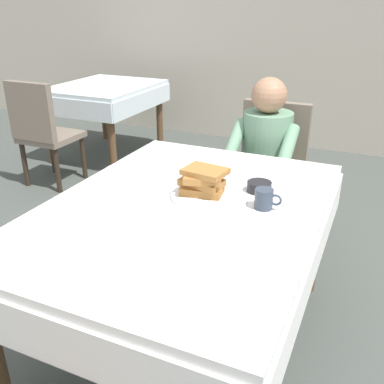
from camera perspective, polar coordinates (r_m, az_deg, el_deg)
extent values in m
plane|color=#474C47|center=(2.24, -0.88, -19.02)|extent=(14.00, 14.00, 0.00)
cube|color=white|center=(1.82, -1.03, -2.24)|extent=(1.10, 1.50, 0.04)
cube|color=white|center=(1.36, -15.45, -19.43)|extent=(1.10, 0.01, 0.18)
cube|color=white|center=(2.51, 6.32, 2.48)|extent=(1.10, 0.01, 0.18)
cube|color=white|center=(2.14, -14.60, -2.12)|extent=(0.01, 1.50, 0.18)
cube|color=white|center=(1.75, 15.98, -8.70)|extent=(0.01, 1.50, 0.18)
cylinder|color=brown|center=(2.71, -3.97, -1.74)|extent=(0.07, 0.07, 0.70)
cylinder|color=brown|center=(2.46, 15.89, -5.57)|extent=(0.07, 0.07, 0.70)
cube|color=#7A6B5B|center=(2.85, 9.51, 0.90)|extent=(0.44, 0.44, 0.05)
cube|color=#7A6B5B|center=(2.94, 10.90, 7.05)|extent=(0.44, 0.06, 0.48)
cylinder|color=#2D2319|center=(2.75, 11.82, -5.38)|extent=(0.04, 0.04, 0.40)
cylinder|color=#2D2319|center=(2.83, 4.72, -4.01)|extent=(0.04, 0.04, 0.40)
cylinder|color=#2D2319|center=(3.07, 13.36, -2.32)|extent=(0.04, 0.04, 0.40)
cylinder|color=#2D2319|center=(3.14, 6.94, -1.17)|extent=(0.04, 0.04, 0.40)
cylinder|color=gray|center=(2.74, 9.76, 5.66)|extent=(0.30, 0.30, 0.46)
sphere|color=#A37556|center=(2.64, 10.16, 12.46)|extent=(0.21, 0.21, 0.21)
cylinder|color=gray|center=(2.55, 12.51, 5.74)|extent=(0.08, 0.29, 0.23)
cylinder|color=gray|center=(2.63, 5.68, 6.74)|extent=(0.08, 0.29, 0.23)
cylinder|color=#383D51|center=(2.74, 9.73, -4.72)|extent=(0.10, 0.10, 0.45)
cylinder|color=#383D51|center=(2.78, 6.54, -4.11)|extent=(0.10, 0.10, 0.45)
cylinder|color=white|center=(1.88, 1.49, -0.51)|extent=(0.28, 0.28, 0.02)
cube|color=#A36B33|center=(1.87, 1.33, 0.29)|extent=(0.19, 0.14, 0.03)
cube|color=#A36B33|center=(1.87, 1.29, 1.28)|extent=(0.20, 0.14, 0.03)
cube|color=#A36B33|center=(1.84, 1.47, 1.90)|extent=(0.19, 0.16, 0.03)
cube|color=#A36B33|center=(1.83, 1.74, 2.74)|extent=(0.19, 0.15, 0.02)
cylinder|color=#333D4C|center=(1.79, 9.45, -0.89)|extent=(0.08, 0.08, 0.08)
torus|color=#333D4C|center=(1.78, 11.01, -1.04)|extent=(0.05, 0.01, 0.05)
cylinder|color=black|center=(1.95, 8.86, 0.71)|extent=(0.11, 0.11, 0.04)
cube|color=silver|center=(1.94, -3.94, 0.08)|extent=(0.02, 0.18, 0.00)
cube|color=silver|center=(1.80, 6.82, -1.93)|extent=(0.03, 0.20, 0.00)
cube|color=silver|center=(1.59, -3.14, -5.47)|extent=(0.15, 0.06, 0.00)
cube|color=white|center=(1.84, -9.87, -1.54)|extent=(0.18, 0.13, 0.01)
cube|color=silver|center=(4.60, -11.48, 13.46)|extent=(0.90, 1.10, 0.04)
cube|color=silver|center=(4.19, -15.73, 10.50)|extent=(0.90, 0.01, 0.18)
cube|color=silver|center=(5.08, -7.72, 13.40)|extent=(0.90, 0.01, 0.18)
cube|color=silver|center=(4.90, -15.85, 12.34)|extent=(0.01, 1.10, 0.18)
cube|color=silver|center=(4.38, -6.35, 11.79)|extent=(0.01, 1.10, 0.18)
cylinder|color=brown|center=(4.56, -18.34, 7.83)|extent=(0.07, 0.07, 0.70)
cylinder|color=brown|center=(4.11, -10.53, 6.96)|extent=(0.07, 0.07, 0.70)
cylinder|color=brown|center=(5.26, -11.56, 10.61)|extent=(0.07, 0.07, 0.70)
cylinder|color=brown|center=(4.88, -4.31, 9.99)|extent=(0.07, 0.07, 0.70)
cube|color=#7A6B5B|center=(4.03, -18.05, 6.94)|extent=(0.44, 0.44, 0.05)
cube|color=#7A6B5B|center=(3.82, -20.53, 9.86)|extent=(0.44, 0.06, 0.48)
cylinder|color=#2D2319|center=(4.33, -17.93, 5.00)|extent=(0.04, 0.04, 0.40)
cylinder|color=#2D2319|center=(4.11, -14.13, 4.44)|extent=(0.04, 0.04, 0.40)
cylinder|color=#2D2319|center=(4.09, -21.19, 3.42)|extent=(0.04, 0.04, 0.40)
cylinder|color=#2D2319|center=(3.85, -17.35, 2.74)|extent=(0.04, 0.04, 0.40)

